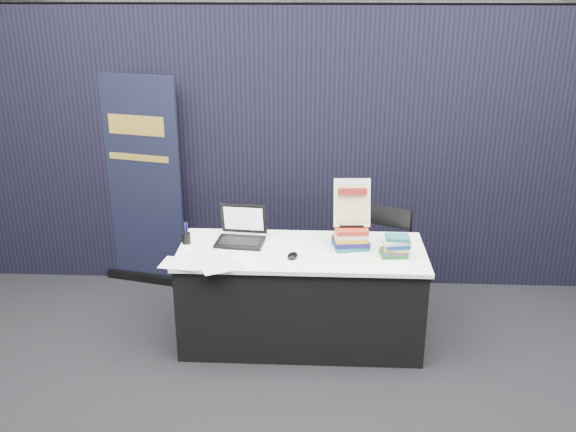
# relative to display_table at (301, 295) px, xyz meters

# --- Properties ---
(floor) EXTENTS (8.00, 8.00, 0.00)m
(floor) POSITION_rel_display_table_xyz_m (0.00, -0.55, -0.38)
(floor) COLOR black
(floor) RESTS_ON ground
(wall_back) EXTENTS (8.00, 0.02, 3.50)m
(wall_back) POSITION_rel_display_table_xyz_m (0.00, 3.45, 1.37)
(wall_back) COLOR #A19E98
(wall_back) RESTS_ON floor
(drape_partition) EXTENTS (6.00, 0.08, 2.40)m
(drape_partition) POSITION_rel_display_table_xyz_m (0.00, 1.05, 0.82)
(drape_partition) COLOR black
(drape_partition) RESTS_ON floor
(display_table) EXTENTS (1.80, 0.75, 0.75)m
(display_table) POSITION_rel_display_table_xyz_m (0.00, 0.00, 0.00)
(display_table) COLOR black
(display_table) RESTS_ON floor
(laptop) EXTENTS (0.37, 0.31, 0.26)m
(laptop) POSITION_rel_display_table_xyz_m (-0.46, 0.14, 0.44)
(laptop) COLOR black
(laptop) RESTS_ON display_table
(mouse) EXTENTS (0.10, 0.13, 0.04)m
(mouse) POSITION_rel_display_table_xyz_m (-0.06, -0.15, 0.39)
(mouse) COLOR black
(mouse) RESTS_ON display_table
(brochure_left) EXTENTS (0.30, 0.23, 0.00)m
(brochure_left) POSITION_rel_display_table_xyz_m (-0.83, -0.28, 0.38)
(brochure_left) COLOR silver
(brochure_left) RESTS_ON display_table
(brochure_mid) EXTENTS (0.37, 0.33, 0.00)m
(brochure_mid) POSITION_rel_display_table_xyz_m (-0.65, -0.11, 0.38)
(brochure_mid) COLOR silver
(brochure_mid) RESTS_ON display_table
(brochure_right) EXTENTS (0.34, 0.30, 0.00)m
(brochure_right) POSITION_rel_display_table_xyz_m (-0.54, -0.32, 0.38)
(brochure_right) COLOR silver
(brochure_right) RESTS_ON display_table
(pen_cup) EXTENTS (0.08, 0.08, 0.08)m
(pen_cup) POSITION_rel_display_table_xyz_m (-0.86, 0.08, 0.42)
(pen_cup) COLOR black
(pen_cup) RESTS_ON display_table
(book_stack_tall) EXTENTS (0.27, 0.22, 0.16)m
(book_stack_tall) POSITION_rel_display_table_xyz_m (0.36, 0.06, 0.45)
(book_stack_tall) COLOR #195F5B
(book_stack_tall) RESTS_ON display_table
(book_stack_short) EXTENTS (0.19, 0.15, 0.15)m
(book_stack_short) POSITION_rel_display_table_xyz_m (0.67, -0.08, 0.45)
(book_stack_short) COLOR #1A6220
(book_stack_short) RESTS_ON display_table
(info_sign) EXTENTS (0.27, 0.14, 0.36)m
(info_sign) POSITION_rel_display_table_xyz_m (0.36, 0.09, 0.71)
(info_sign) COLOR black
(info_sign) RESTS_ON book_stack_tall
(pullup_banner) EXTENTS (0.79, 0.28, 1.86)m
(pullup_banner) POSITION_rel_display_table_xyz_m (-1.42, 0.95, 0.45)
(pullup_banner) COLOR black
(pullup_banner) RESTS_ON floor
(stacking_chair) EXTENTS (0.54, 0.56, 0.91)m
(stacking_chair) POSITION_rel_display_table_xyz_m (0.66, 0.35, 0.13)
(stacking_chair) COLOR black
(stacking_chair) RESTS_ON floor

